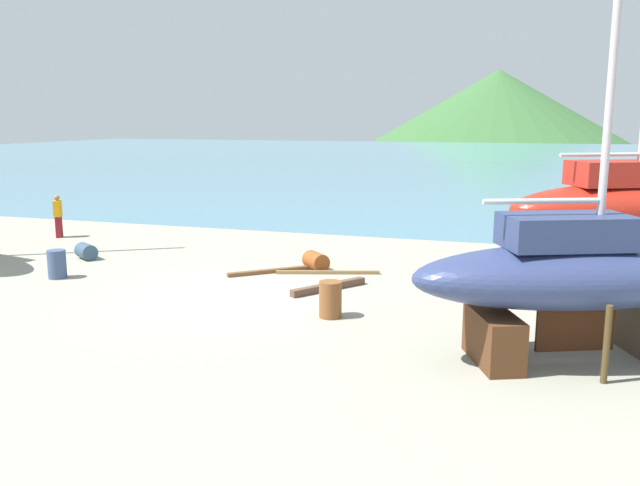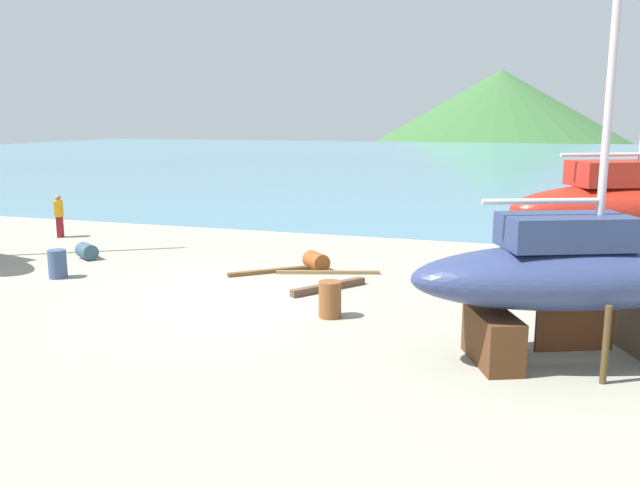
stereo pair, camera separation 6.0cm
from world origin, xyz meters
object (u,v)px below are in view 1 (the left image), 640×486
sailboat_mid_port (578,277)px  barrel_by_slipway (86,251)px  barrel_tipped_left (330,299)px  barrel_tar_black (316,261)px  worker (58,216)px  sailboat_large_starboard (624,209)px  barrel_tipped_center (57,264)px

sailboat_mid_port → barrel_by_slipway: size_ratio=12.38×
barrel_tipped_left → barrel_tar_black: (-1.89, 4.65, -0.16)m
barrel_tipped_left → barrel_by_slipway: (-9.80, 3.78, -0.17)m
worker → barrel_tar_black: worker is taller
worker → barrel_by_slipway: (3.66, -3.15, -0.62)m
sailboat_large_starboard → barrel_tar_black: bearing=164.6°
sailboat_mid_port → barrel_tipped_center: size_ratio=11.67×
sailboat_large_starboard → barrel_tar_black: sailboat_large_starboard is taller
worker → barrel_tipped_center: worker is taller
barrel_tipped_center → sailboat_large_starboard: bearing=17.8°
sailboat_mid_port → barrel_tar_black: (-7.27, 5.90, -1.41)m
sailboat_large_starboard → barrel_tar_black: (-8.95, -1.72, -1.79)m
worker → barrel_by_slipway: bearing=114.4°
barrel_tar_black → barrel_tipped_center: barrel_tipped_center is taller
sailboat_large_starboard → worker: (-20.52, 0.56, -1.19)m
barrel_tipped_left → barrel_by_slipway: 10.51m
sailboat_mid_port → barrel_tipped_center: 14.57m
barrel_by_slipway → barrel_tar_black: 7.96m
barrel_tar_black → sailboat_mid_port: bearing=-39.1°
barrel_tipped_left → barrel_tar_black: barrel_tipped_left is taller
worker → barrel_by_slipway: 4.87m
sailboat_mid_port → barrel_by_slipway: (-15.19, 5.03, -1.42)m
sailboat_large_starboard → barrel_by_slipway: bearing=162.5°
sailboat_mid_port → barrel_tar_black: sailboat_mid_port is taller
barrel_by_slipway → barrel_tipped_center: barrel_tipped_center is taller
worker → barrel_tar_black: 11.81m
worker → barrel_tar_black: bearing=144.0°
sailboat_large_starboard → barrel_tipped_left: 9.65m
barrel_tipped_left → barrel_tipped_center: barrel_tipped_left is taller
barrel_tipped_center → sailboat_mid_port: bearing=-9.9°
barrel_tipped_left → barrel_by_slipway: bearing=158.9°
worker → barrel_tipped_center: size_ratio=2.00×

